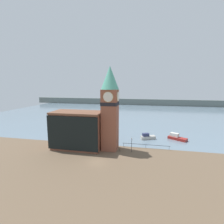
% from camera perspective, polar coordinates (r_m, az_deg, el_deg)
% --- Properties ---
extents(ground_plane, '(160.00, 160.00, 0.00)m').
position_cam_1_polar(ground_plane, '(41.36, -5.08, -15.98)').
color(ground_plane, brown).
extents(water, '(160.00, 120.00, 0.00)m').
position_cam_1_polar(water, '(109.09, 6.03, -0.11)').
color(water, slate).
rests_on(water, ground_plane).
extents(far_shoreline, '(180.00, 3.00, 5.00)m').
position_cam_1_polar(far_shoreline, '(148.27, 7.70, 3.29)').
color(far_shoreline, slate).
rests_on(far_shoreline, water).
extents(pier_railing, '(12.96, 0.08, 1.09)m').
position_cam_1_polar(pier_railing, '(49.69, 11.00, -10.50)').
color(pier_railing, '#333338').
rests_on(pier_railing, ground_plane).
extents(clock_tower, '(4.67, 4.67, 22.09)m').
position_cam_1_polar(clock_tower, '(45.68, -0.66, 1.86)').
color(clock_tower, brown).
rests_on(clock_tower, ground_plane).
extents(pier_building, '(13.71, 7.24, 10.18)m').
position_cam_1_polar(pier_building, '(48.87, -11.25, -5.76)').
color(pier_building, brown).
rests_on(pier_building, ground_plane).
extents(boat_near, '(4.92, 3.36, 1.96)m').
position_cam_1_polar(boat_near, '(57.69, 11.51, -7.97)').
color(boat_near, '#B7B2A8').
rests_on(boat_near, water).
extents(boat_far, '(5.97, 4.80, 2.00)m').
position_cam_1_polar(boat_far, '(59.72, 20.34, -7.78)').
color(boat_far, maroon).
rests_on(boat_far, water).
extents(mooring_bollard_near, '(0.30, 0.30, 0.65)m').
position_cam_1_polar(mooring_bollard_near, '(46.93, 0.85, -12.33)').
color(mooring_bollard_near, brown).
rests_on(mooring_bollard_near, ground_plane).
extents(mooring_bollard_far, '(0.27, 0.27, 0.64)m').
position_cam_1_polar(mooring_bollard_far, '(47.10, 2.64, -12.26)').
color(mooring_bollard_far, brown).
rests_on(mooring_bollard_far, ground_plane).
extents(lamp_post, '(0.32, 0.32, 3.85)m').
position_cam_1_polar(lamp_post, '(46.07, 6.45, -9.70)').
color(lamp_post, black).
rests_on(lamp_post, ground_plane).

